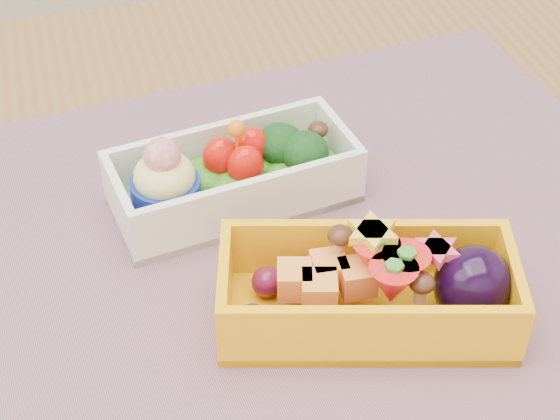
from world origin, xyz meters
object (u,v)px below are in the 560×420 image
object	(u,v)px
bento_yellow	(374,289)
placemat	(271,262)
table	(329,383)
bento_white	(233,176)

from	to	relation	value
bento_yellow	placemat	bearing A→B (deg)	140.80
table	bento_white	distance (m)	0.16
placemat	bento_white	bearing A→B (deg)	98.82
placemat	bento_yellow	world-z (taller)	bento_yellow
table	placemat	distance (m)	0.11
placemat	bento_yellow	bearing A→B (deg)	-54.68
bento_white	bento_yellow	xyz separation A→B (m)	(0.05, -0.13, 0.00)
table	bento_yellow	world-z (taller)	bento_yellow
table	placemat	xyz separation A→B (m)	(-0.03, 0.03, 0.10)
table	bento_yellow	bearing A→B (deg)	-71.38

